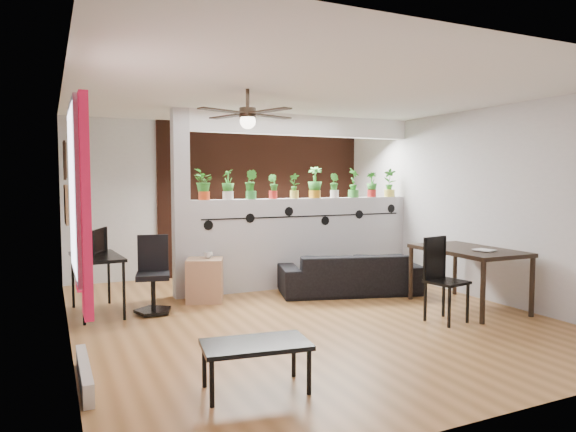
% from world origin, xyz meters
% --- Properties ---
extents(room_shell, '(6.30, 7.10, 2.90)m').
position_xyz_m(room_shell, '(0.00, 0.00, 1.30)').
color(room_shell, brown).
rests_on(room_shell, ground).
extents(partition_wall, '(3.60, 0.18, 1.35)m').
position_xyz_m(partition_wall, '(0.80, 1.50, 0.68)').
color(partition_wall, '#BCBCC1').
rests_on(partition_wall, ground).
extents(ceiling_header, '(3.60, 0.18, 0.30)m').
position_xyz_m(ceiling_header, '(0.80, 1.50, 2.45)').
color(ceiling_header, white).
rests_on(ceiling_header, room_shell).
extents(pier_column, '(0.22, 0.20, 2.60)m').
position_xyz_m(pier_column, '(-1.11, 1.50, 1.30)').
color(pier_column, '#BCBCC1').
rests_on(pier_column, ground).
extents(brick_panel, '(3.90, 0.05, 2.60)m').
position_xyz_m(brick_panel, '(0.80, 2.97, 1.30)').
color(brick_panel, brown).
rests_on(brick_panel, ground).
extents(vine_decal, '(3.31, 0.01, 0.30)m').
position_xyz_m(vine_decal, '(0.80, 1.40, 1.08)').
color(vine_decal, black).
rests_on(vine_decal, partition_wall).
extents(window_assembly, '(0.09, 1.30, 1.55)m').
position_xyz_m(window_assembly, '(-2.56, -1.20, 1.51)').
color(window_assembly, white).
rests_on(window_assembly, room_shell).
extents(baseboard_heater, '(0.08, 1.00, 0.18)m').
position_xyz_m(baseboard_heater, '(-2.54, -1.20, 0.09)').
color(baseboard_heater, silver).
rests_on(baseboard_heater, ground).
extents(corkboard, '(0.03, 0.60, 0.45)m').
position_xyz_m(corkboard, '(-2.58, 0.95, 1.35)').
color(corkboard, '#906945').
rests_on(corkboard, room_shell).
extents(framed_art, '(0.03, 0.34, 0.44)m').
position_xyz_m(framed_art, '(-2.58, 0.90, 1.85)').
color(framed_art, '#8C7259').
rests_on(framed_art, room_shell).
extents(ceiling_fan, '(1.19, 1.19, 0.43)m').
position_xyz_m(ceiling_fan, '(-0.80, -0.30, 2.31)').
color(ceiling_fan, black).
rests_on(ceiling_fan, room_shell).
extents(potted_plant_0, '(0.19, 0.23, 0.44)m').
position_xyz_m(potted_plant_0, '(-0.78, 1.50, 1.58)').
color(potted_plant_0, '#DC4719').
rests_on(potted_plant_0, partition_wall).
extents(potted_plant_1, '(0.27, 0.28, 0.43)m').
position_xyz_m(potted_plant_1, '(-0.43, 1.50, 1.58)').
color(potted_plant_1, white).
rests_on(potted_plant_1, partition_wall).
extents(potted_plant_2, '(0.27, 0.28, 0.43)m').
position_xyz_m(potted_plant_2, '(-0.08, 1.50, 1.58)').
color(potted_plant_2, '#328B39').
rests_on(potted_plant_2, partition_wall).
extents(potted_plant_3, '(0.22, 0.23, 0.37)m').
position_xyz_m(potted_plant_3, '(0.27, 1.50, 1.55)').
color(potted_plant_3, red).
rests_on(potted_plant_3, partition_wall).
extents(potted_plant_4, '(0.20, 0.17, 0.39)m').
position_xyz_m(potted_plant_4, '(0.62, 1.50, 1.56)').
color(potted_plant_4, gold).
rests_on(potted_plant_4, partition_wall).
extents(potted_plant_5, '(0.32, 0.30, 0.48)m').
position_xyz_m(potted_plant_5, '(0.98, 1.50, 1.60)').
color(potted_plant_5, orange).
rests_on(potted_plant_5, partition_wall).
extents(potted_plant_6, '(0.16, 0.20, 0.38)m').
position_xyz_m(potted_plant_6, '(1.33, 1.50, 1.55)').
color(potted_plant_6, white).
rests_on(potted_plant_6, partition_wall).
extents(potted_plant_7, '(0.20, 0.25, 0.47)m').
position_xyz_m(potted_plant_7, '(1.68, 1.50, 1.60)').
color(potted_plant_7, green).
rests_on(potted_plant_7, partition_wall).
extents(potted_plant_8, '(0.23, 0.20, 0.41)m').
position_xyz_m(potted_plant_8, '(2.03, 1.50, 1.57)').
color(potted_plant_8, '#AE1E1B').
rests_on(potted_plant_8, partition_wall).
extents(potted_plant_9, '(0.30, 0.27, 0.47)m').
position_xyz_m(potted_plant_9, '(2.38, 1.50, 1.60)').
color(potted_plant_9, '#DBCF4D').
rests_on(potted_plant_9, partition_wall).
extents(sofa, '(2.04, 1.25, 0.56)m').
position_xyz_m(sofa, '(1.14, 0.73, 0.28)').
color(sofa, black).
rests_on(sofa, ground).
extents(cube_shelf, '(0.59, 0.56, 0.58)m').
position_xyz_m(cube_shelf, '(-0.89, 1.14, 0.29)').
color(cube_shelf, tan).
rests_on(cube_shelf, ground).
extents(cup, '(0.13, 0.13, 0.10)m').
position_xyz_m(cup, '(-0.84, 1.14, 0.63)').
color(cup, gray).
rests_on(cup, cube_shelf).
extents(computer_desk, '(0.60, 1.03, 0.72)m').
position_xyz_m(computer_desk, '(-2.25, 1.08, 0.65)').
color(computer_desk, black).
rests_on(computer_desk, ground).
extents(monitor, '(0.30, 0.16, 0.17)m').
position_xyz_m(monitor, '(-2.25, 1.23, 0.80)').
color(monitor, black).
rests_on(monitor, computer_desk).
extents(office_chair, '(0.48, 0.48, 0.93)m').
position_xyz_m(office_chair, '(-1.62, 0.83, 0.41)').
color(office_chair, black).
rests_on(office_chair, ground).
extents(dining_table, '(0.88, 1.42, 0.76)m').
position_xyz_m(dining_table, '(2.06, -0.61, 0.68)').
color(dining_table, black).
rests_on(dining_table, ground).
extents(book, '(0.21, 0.26, 0.02)m').
position_xyz_m(book, '(1.96, -0.91, 0.77)').
color(book, gray).
rests_on(book, dining_table).
extents(folding_chair, '(0.46, 0.46, 0.97)m').
position_xyz_m(folding_chair, '(1.33, -0.93, 0.58)').
color(folding_chair, black).
rests_on(folding_chair, ground).
extents(coffee_table, '(0.87, 0.56, 0.38)m').
position_xyz_m(coffee_table, '(-1.34, -1.89, 0.34)').
color(coffee_table, black).
rests_on(coffee_table, ground).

